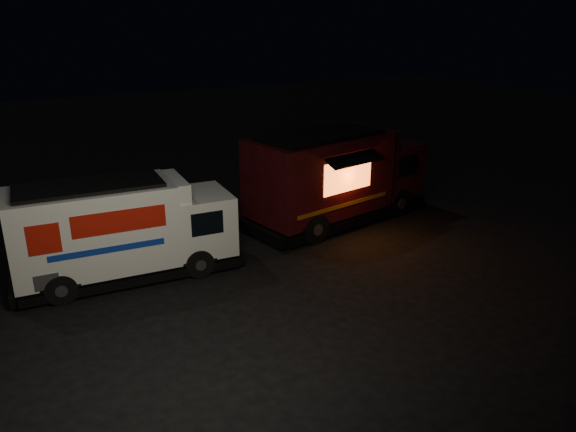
# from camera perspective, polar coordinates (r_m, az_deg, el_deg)

# --- Properties ---
(ground) EXTENTS (80.00, 80.00, 0.00)m
(ground) POSITION_cam_1_polar(r_m,az_deg,el_deg) (15.03, -3.22, -7.54)
(ground) COLOR black
(ground) RESTS_ON ground
(white_truck) EXTENTS (6.22, 2.42, 2.77)m
(white_truck) POSITION_cam_1_polar(r_m,az_deg,el_deg) (15.89, -16.15, -1.28)
(white_truck) COLOR silver
(white_truck) RESTS_ON ground
(red_truck) EXTENTS (7.28, 3.83, 3.22)m
(red_truck) POSITION_cam_1_polar(r_m,az_deg,el_deg) (19.58, 5.11, 4.13)
(red_truck) COLOR #3E0B14
(red_truck) RESTS_ON ground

